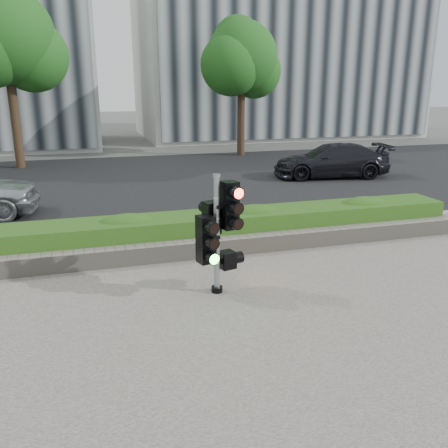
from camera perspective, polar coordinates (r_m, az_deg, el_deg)
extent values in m
plane|color=#51514C|center=(7.74, -0.53, -8.92)|extent=(120.00, 120.00, 0.00)
cube|color=#9E9389|center=(5.69, 6.79, -19.06)|extent=(16.00, 11.00, 0.03)
cube|color=black|center=(17.16, -9.75, 5.01)|extent=(60.00, 13.00, 0.02)
cube|color=gray|center=(10.58, -5.21, -1.60)|extent=(60.00, 0.25, 0.12)
cube|color=gray|center=(9.37, -3.72, -3.04)|extent=(12.00, 0.32, 0.34)
cube|color=#558F2C|center=(9.92, -4.57, -0.92)|extent=(12.00, 1.00, 0.68)
cube|color=#B7B7B2|center=(34.37, 6.11, 20.70)|extent=(18.00, 10.00, 12.00)
cylinder|color=black|center=(21.43, -23.82, 11.51)|extent=(0.36, 0.36, 4.03)
sphere|color=#1E4F16|center=(21.48, -24.84, 19.92)|extent=(3.74, 3.74, 3.74)
sphere|color=#1E4F16|center=(21.70, -22.11, 18.24)|extent=(2.88, 2.88, 2.88)
sphere|color=#1E4F16|center=(22.28, -24.86, 21.98)|extent=(2.59, 2.59, 2.59)
cylinder|color=black|center=(23.49, 2.07, 12.60)|extent=(0.36, 0.36, 3.58)
sphere|color=#1E4F16|center=(23.48, 2.14, 19.47)|extent=(3.33, 3.33, 3.33)
sphere|color=#1E4F16|center=(24.00, 3.70, 17.85)|extent=(2.56, 2.56, 2.56)
sphere|color=#1E4F16|center=(22.90, 0.85, 18.60)|extent=(2.82, 2.82, 2.82)
sphere|color=#1E4F16|center=(24.14, 1.65, 21.22)|extent=(2.30, 2.30, 2.30)
cylinder|color=black|center=(7.88, -0.85, -7.84)|extent=(0.19, 0.19, 0.09)
cylinder|color=gray|center=(7.55, -0.88, -1.50)|extent=(0.10, 0.10, 1.92)
cylinder|color=gray|center=(7.31, -0.91, 5.85)|extent=(0.12, 0.12, 0.05)
cube|color=#FF1107|center=(7.50, 0.65, 2.27)|extent=(0.29, 0.29, 0.77)
cube|color=#14E51E|center=(7.43, -2.22, -1.85)|extent=(0.29, 0.29, 0.77)
cube|color=black|center=(7.67, -1.49, 0.79)|extent=(0.29, 0.29, 0.52)
cube|color=orange|center=(7.82, 0.36, -4.32)|extent=(0.29, 0.29, 0.28)
imported|color=black|center=(18.17, 12.76, 7.46)|extent=(4.47, 2.41, 1.23)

